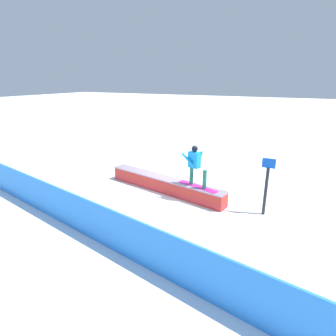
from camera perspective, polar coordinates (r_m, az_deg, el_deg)
ground_plane at (r=10.92m, az=-0.70°, el=-4.80°), size 120.00×120.00×0.00m
grind_box at (r=10.82m, az=-0.70°, el=-3.54°), size 5.15×1.53×0.57m
snowboarder at (r=9.72m, az=5.61°, el=0.70°), size 1.60×0.74×1.45m
safety_fence at (r=7.77m, az=-14.49°, el=-10.67°), size 12.05×2.42×1.14m
trail_marker at (r=9.31m, az=19.42°, el=-3.32°), size 0.40×0.10×1.88m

